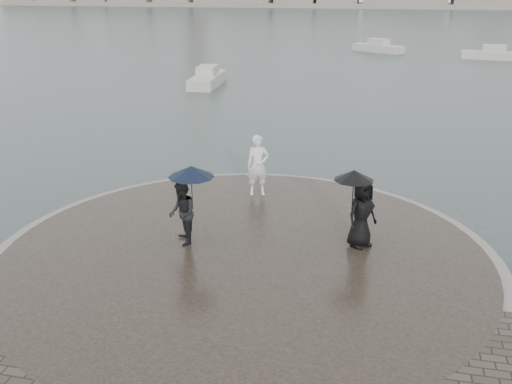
# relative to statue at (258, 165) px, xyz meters

# --- Properties ---
(ground) EXTENTS (400.00, 400.00, 0.00)m
(ground) POSITION_rel_statue_xyz_m (0.56, -7.51, -1.31)
(ground) COLOR #2B3835
(ground) RESTS_ON ground
(kerb_ring) EXTENTS (12.50, 12.50, 0.32)m
(kerb_ring) POSITION_rel_statue_xyz_m (0.56, -4.01, -1.15)
(kerb_ring) COLOR gray
(kerb_ring) RESTS_ON ground
(quay_tip) EXTENTS (11.90, 11.90, 0.36)m
(quay_tip) POSITION_rel_statue_xyz_m (0.56, -4.01, -1.12)
(quay_tip) COLOR #2D261E
(quay_tip) RESTS_ON ground
(statue) EXTENTS (0.80, 0.65, 1.89)m
(statue) POSITION_rel_statue_xyz_m (0.00, 0.00, 0.00)
(statue) COLOR white
(statue) RESTS_ON quay_tip
(visitor_left) EXTENTS (1.28, 1.17, 2.04)m
(visitor_left) POSITION_rel_statue_xyz_m (-0.99, -3.86, 0.21)
(visitor_left) COLOR black
(visitor_left) RESTS_ON quay_tip
(visitor_right) EXTENTS (1.24, 1.10, 1.95)m
(visitor_right) POSITION_rel_statue_xyz_m (3.26, -3.02, 0.15)
(visitor_right) COLOR black
(visitor_right) RESTS_ON quay_tip
(boats) EXTENTS (29.64, 28.02, 1.50)m
(boats) POSITION_rel_statue_xyz_m (6.25, 34.43, -0.93)
(boats) COLOR beige
(boats) RESTS_ON ground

